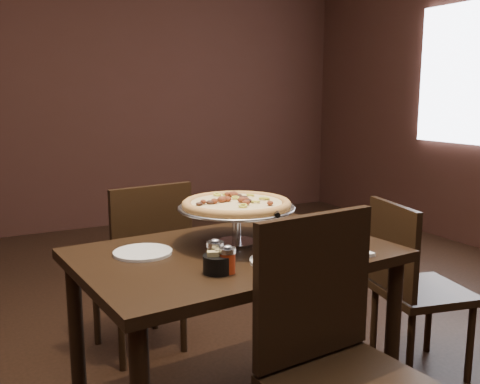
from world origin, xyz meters
name	(u,v)px	position (x,y,z in m)	size (l,w,h in m)	color
room	(247,75)	(0.06, 0.03, 1.40)	(6.04, 7.04, 2.84)	black
dining_table	(235,274)	(-0.05, -0.08, 0.64)	(1.24, 0.88, 0.74)	black
pizza_stand	(237,205)	(0.00, 0.00, 0.90)	(0.47, 0.47, 0.19)	#B4B4BB
parmesan_shaker	(215,254)	(-0.21, -0.24, 0.79)	(0.06, 0.06, 0.11)	beige
pepper_flake_shaker	(227,260)	(-0.19, -0.31, 0.79)	(0.06, 0.06, 0.10)	maroon
packet_caddy	(217,263)	(-0.22, -0.29, 0.77)	(0.10, 0.10, 0.08)	black
napkin_stack	(350,253)	(0.30, -0.34, 0.75)	(0.13, 0.13, 0.01)	white
plate_left	(143,252)	(-0.38, 0.04, 0.74)	(0.22, 0.22, 0.01)	silver
plate_near	(283,261)	(0.03, -0.30, 0.74)	(0.24, 0.24, 0.01)	silver
serving_spatula	(276,213)	(0.08, -0.18, 0.89)	(0.17, 0.17, 0.02)	#B4B4BB
chair_far	(143,262)	(-0.18, 0.68, 0.49)	(0.47, 0.47, 0.90)	black
chair_near	(340,362)	(0.01, -0.66, 0.53)	(0.49, 0.49, 0.97)	black
chair_side	(411,282)	(0.88, -0.10, 0.46)	(0.47, 0.47, 0.84)	black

